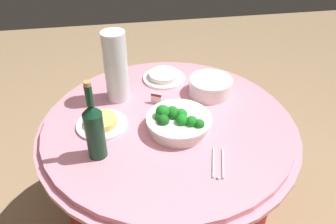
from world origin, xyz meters
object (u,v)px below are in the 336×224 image
(food_plate_rice, at_px, (164,76))
(food_plate_noodles, at_px, (101,123))
(broccoli_bowl, at_px, (178,122))
(label_placard_front, at_px, (156,98))
(decorative_fruit_vase, at_px, (116,70))
(serving_tongs, at_px, (218,164))
(wine_bottle, at_px, (94,129))
(plate_stack, at_px, (211,86))

(food_plate_rice, xyz_separation_m, food_plate_noodles, (0.33, 0.35, -0.00))
(broccoli_bowl, relative_size, label_placard_front, 5.09)
(decorative_fruit_vase, xyz_separation_m, serving_tongs, (-0.35, 0.52, -0.15))
(wine_bottle, xyz_separation_m, label_placard_front, (-0.27, -0.32, -0.10))
(broccoli_bowl, xyz_separation_m, food_plate_noodles, (0.32, -0.08, -0.03))
(wine_bottle, distance_m, serving_tongs, 0.48)
(broccoli_bowl, bearing_deg, food_plate_noodles, -13.40)
(wine_bottle, distance_m, label_placard_front, 0.43)
(decorative_fruit_vase, relative_size, food_plate_noodles, 1.55)
(food_plate_noodles, bearing_deg, broccoli_bowl, 166.60)
(serving_tongs, height_order, food_plate_noodles, food_plate_noodles)
(decorative_fruit_vase, distance_m, label_placard_front, 0.22)
(label_placard_front, bearing_deg, plate_stack, -171.33)
(plate_stack, height_order, wine_bottle, wine_bottle)
(serving_tongs, relative_size, food_plate_rice, 0.76)
(wine_bottle, relative_size, label_placard_front, 6.11)
(food_plate_rice, height_order, food_plate_noodles, food_plate_noodles)
(food_plate_rice, relative_size, label_placard_front, 4.00)
(food_plate_noodles, xyz_separation_m, label_placard_front, (-0.26, -0.13, 0.02))
(broccoli_bowl, height_order, plate_stack, broccoli_bowl)
(food_plate_noodles, height_order, label_placard_front, label_placard_front)
(label_placard_front, bearing_deg, wine_bottle, 49.25)
(broccoli_bowl, bearing_deg, food_plate_rice, -90.54)
(broccoli_bowl, bearing_deg, decorative_fruit_vase, -50.08)
(wine_bottle, xyz_separation_m, decorative_fruit_vase, (-0.10, -0.39, 0.02))
(broccoli_bowl, height_order, food_plate_noodles, broccoli_bowl)
(broccoli_bowl, distance_m, food_plate_noodles, 0.33)
(broccoli_bowl, height_order, label_placard_front, broccoli_bowl)
(broccoli_bowl, distance_m, label_placard_front, 0.22)
(decorative_fruit_vase, height_order, label_placard_front, decorative_fruit_vase)
(food_plate_noodles, bearing_deg, food_plate_rice, -133.41)
(wine_bottle, height_order, serving_tongs, wine_bottle)
(plate_stack, xyz_separation_m, serving_tongs, (0.10, 0.49, -0.04))
(food_plate_noodles, relative_size, label_placard_front, 4.00)
(plate_stack, xyz_separation_m, wine_bottle, (0.55, 0.36, 0.09))
(plate_stack, relative_size, decorative_fruit_vase, 0.62)
(plate_stack, distance_m, food_plate_noodles, 0.56)
(broccoli_bowl, height_order, serving_tongs, broccoli_bowl)
(broccoli_bowl, distance_m, plate_stack, 0.33)
(decorative_fruit_vase, relative_size, food_plate_rice, 1.55)
(wine_bottle, height_order, food_plate_noodles, wine_bottle)
(food_plate_rice, distance_m, food_plate_noodles, 0.48)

